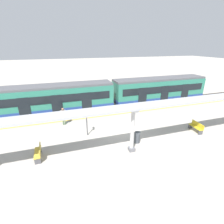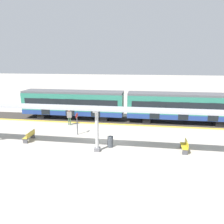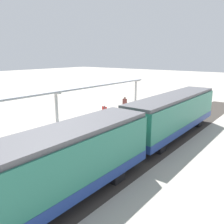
% 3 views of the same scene
% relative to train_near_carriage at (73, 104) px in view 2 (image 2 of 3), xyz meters
% --- Properties ---
extents(ground_plane, '(176.00, 176.00, 0.00)m').
position_rel_train_near_carriage_xyz_m(ground_plane, '(5.57, 5.26, -1.83)').
color(ground_plane, '#AEA79B').
extents(tactile_edge_strip, '(0.50, 34.81, 0.01)m').
position_rel_train_near_carriage_xyz_m(tactile_edge_strip, '(1.84, 5.26, -1.83)').
color(tactile_edge_strip, gold).
rests_on(tactile_edge_strip, ground).
extents(trackbed, '(3.20, 46.81, 0.01)m').
position_rel_train_near_carriage_xyz_m(trackbed, '(-0.01, 5.26, -1.83)').
color(trackbed, '#38332D').
rests_on(trackbed, ground).
extents(train_near_carriage, '(2.65, 12.51, 3.48)m').
position_rel_train_near_carriage_xyz_m(train_near_carriage, '(0.00, 0.00, 0.00)').
color(train_near_carriage, '#287460').
rests_on(train_near_carriage, ground).
extents(train_far_carriage, '(2.65, 12.51, 3.48)m').
position_rel_train_near_carriage_xyz_m(train_far_carriage, '(0.00, 13.09, 0.00)').
color(train_far_carriage, '#287460').
rests_on(train_far_carriage, ground).
extents(canopy_pillar_second, '(1.10, 0.44, 3.46)m').
position_rel_train_near_carriage_xyz_m(canopy_pillar_second, '(9.09, 5.05, -0.07)').
color(canopy_pillar_second, slate).
rests_on(canopy_pillar_second, ground).
extents(canopy_beam, '(1.20, 27.94, 0.16)m').
position_rel_train_near_carriage_xyz_m(canopy_beam, '(9.09, 5.31, 1.71)').
color(canopy_beam, '#A8AAB2').
rests_on(canopy_beam, canopy_pillar_nearest).
extents(bench_near_end, '(1.52, 0.51, 0.86)m').
position_rel_train_near_carriage_xyz_m(bench_near_end, '(8.09, 12.04, -1.39)').
color(bench_near_end, gold).
rests_on(bench_near_end, ground).
extents(bench_mid_platform, '(1.51, 0.49, 0.86)m').
position_rel_train_near_carriage_xyz_m(bench_mid_platform, '(7.83, -1.53, -1.39)').
color(bench_mid_platform, gold).
rests_on(bench_mid_platform, ground).
extents(trash_bin, '(0.48, 0.48, 0.94)m').
position_rel_train_near_carriage_xyz_m(trash_bin, '(8.15, 5.97, -1.36)').
color(trash_bin, '#42474E').
rests_on(trash_bin, ground).
extents(platform_info_sign, '(0.56, 0.10, 2.20)m').
position_rel_train_near_carriage_xyz_m(platform_info_sign, '(5.69, 2.31, -0.50)').
color(platform_info_sign, '#4C4C51').
rests_on(platform_info_sign, ground).
extents(passenger_waiting_near_edge, '(0.39, 0.56, 1.79)m').
position_rel_train_near_carriage_xyz_m(passenger_waiting_near_edge, '(2.88, 0.48, -0.71)').
color(passenger_waiting_near_edge, '#466242').
rests_on(passenger_waiting_near_edge, ground).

